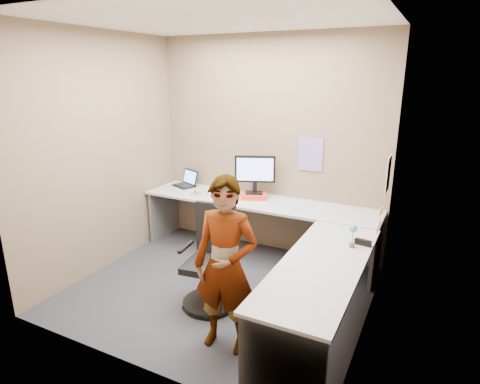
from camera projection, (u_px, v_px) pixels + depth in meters
The scene contains 21 objects.
ground at pixel (219, 290), 4.30m from camera, with size 3.00×3.00×0.00m, color #27272C.
wall_back at pixel (269, 147), 5.02m from camera, with size 3.00×3.00×0.00m, color brown.
wall_right at pixel (376, 186), 3.27m from camera, with size 2.70×2.70×0.00m, color brown.
wall_left at pixel (103, 154), 4.56m from camera, with size 2.70×2.70×0.00m, color brown.
ceiling at pixel (214, 18), 3.53m from camera, with size 3.00×3.00×0.00m, color white.
desk at pixel (272, 234), 4.27m from camera, with size 2.98×2.58×0.73m.
paper_ream at pixel (254, 196), 5.01m from camera, with size 0.31×0.23×0.06m, color red.
monitor at pixel (255, 171), 4.94m from camera, with size 0.48×0.24×0.47m.
laptop at pixel (187, 182), 5.56m from camera, with size 0.37×0.35×0.21m.
trackball_mouse at pixel (196, 194), 5.11m from camera, with size 0.12×0.08×0.07m.
origami at pixel (236, 201), 4.80m from camera, with size 0.10×0.10×0.06m, color white.
stapler at pixel (363, 242), 3.64m from camera, with size 0.15×0.04×0.06m, color black.
flower at pixel (353, 232), 3.57m from camera, with size 0.07×0.07×0.22m.
calendar_purple at pixel (311, 154), 4.79m from camera, with size 0.30×0.01×0.40m, color #846BB7.
calendar_white at pixel (388, 174), 4.07m from camera, with size 0.01×0.28×0.38m, color white.
sticky_note_a at pixel (380, 212), 3.85m from camera, with size 0.01×0.07×0.07m, color #F2E059.
sticky_note_b at pixel (380, 223), 3.93m from camera, with size 0.01×0.07×0.07m, color pink.
sticky_note_c at pixel (378, 229), 3.84m from camera, with size 0.01×0.07×0.07m, color pink.
sticky_note_d at pixel (382, 211), 3.99m from camera, with size 0.01×0.07×0.07m, color #F2E059.
office_chair at pixel (211, 266), 3.95m from camera, with size 0.54×0.53×1.00m.
person at pixel (226, 266), 3.23m from camera, with size 0.54×0.36×1.49m, color #999399.
Camera 1 is at (1.92, -3.31, 2.24)m, focal length 30.00 mm.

